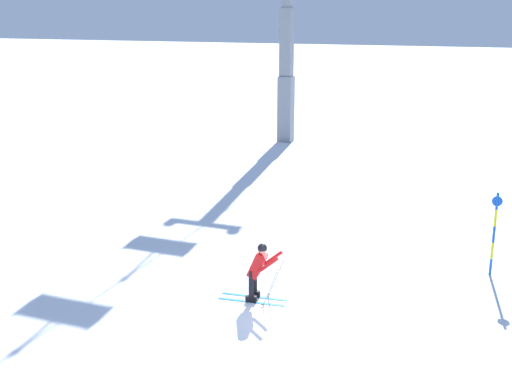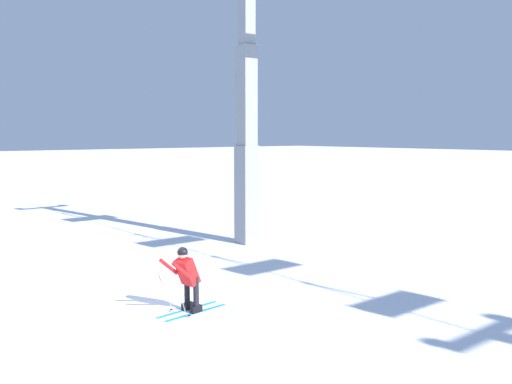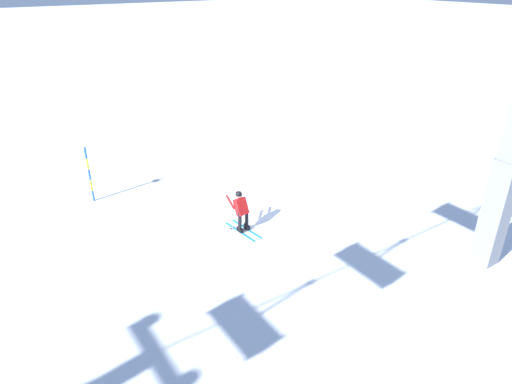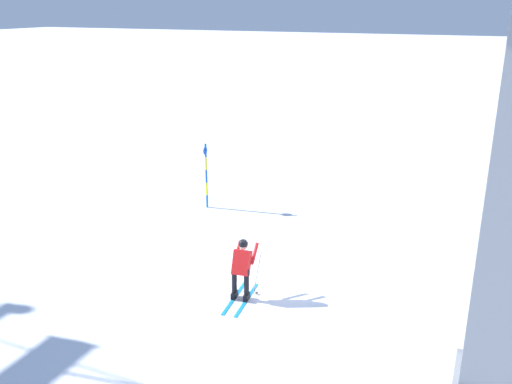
{
  "view_description": "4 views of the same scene",
  "coord_description": "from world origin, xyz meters",
  "views": [
    {
      "loc": [
        -13.42,
        -4.65,
        7.13
      ],
      "look_at": [
        1.5,
        1.22,
        2.7
      ],
      "focal_mm": 46.08,
      "sensor_mm": 36.0,
      "label": 1
    },
    {
      "loc": [
        11.67,
        -5.87,
        4.08
      ],
      "look_at": [
        1.24,
        2.76,
        2.69
      ],
      "focal_mm": 39.73,
      "sensor_mm": 36.0,
      "label": 2
    },
    {
      "loc": [
        8.54,
        13.3,
        8.7
      ],
      "look_at": [
        1.71,
        3.09,
        2.64
      ],
      "focal_mm": 31.48,
      "sensor_mm": 36.0,
      "label": 3
    },
    {
      "loc": [
        -4.36,
        12.3,
        7.1
      ],
      "look_at": [
        0.23,
        1.71,
        3.16
      ],
      "focal_mm": 38.85,
      "sensor_mm": 36.0,
      "label": 4
    }
  ],
  "objects": [
    {
      "name": "trail_marker_pole",
      "position": [
        4.88,
        -4.49,
        1.28
      ],
      "size": [
        0.07,
        0.28,
        2.39
      ],
      "color": "blue",
      "rests_on": "ground_plane"
    },
    {
      "name": "ground_plane",
      "position": [
        0.0,
        0.0,
        0.0
      ],
      "size": [
        260.0,
        260.0,
        0.0
      ],
      "primitive_type": "plane",
      "color": "white"
    },
    {
      "name": "skier_carving_main",
      "position": [
        0.95,
        0.95,
        0.89
      ],
      "size": [
        0.74,
        1.78,
        1.66
      ],
      "color": "#198CCC",
      "rests_on": "ground_plane"
    }
  ]
}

